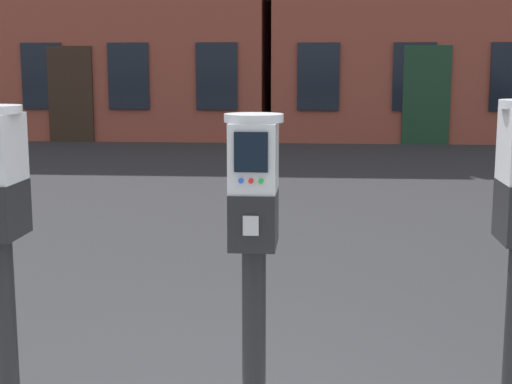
{
  "coord_description": "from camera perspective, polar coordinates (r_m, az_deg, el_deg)",
  "views": [
    {
      "loc": [
        0.28,
        -3.09,
        1.7
      ],
      "look_at": [
        0.05,
        -0.24,
        1.22
      ],
      "focal_mm": 53.5,
      "sensor_mm": 36.0,
      "label": 1
    }
  ],
  "objects": [
    {
      "name": "parking_meter_twin_adjacent",
      "position": [
        2.82,
        -0.16,
        -2.86
      ],
      "size": [
        0.22,
        0.25,
        1.38
      ],
      "rotation": [
        0.0,
        0.0,
        -1.57
      ],
      "color": "black",
      "rests_on": "sidewalk_slab"
    }
  ]
}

